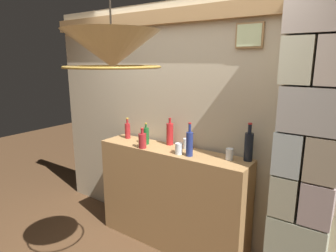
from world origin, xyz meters
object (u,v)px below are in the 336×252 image
glass_tumbler_rocks (186,144)px  glass_tumbler_shot (179,149)px  liquor_bottle_brandy (170,134)px  liquor_bottle_bourbon (142,140)px  liquor_bottle_rum (249,146)px  liquor_bottle_scotch (146,136)px  pendant_lamp (112,50)px  liquor_bottle_amaro (189,143)px  glass_tumbler_highball (229,154)px  liquor_bottle_sherry (128,130)px

glass_tumbler_rocks → glass_tumbler_shot: size_ratio=0.98×
liquor_bottle_brandy → glass_tumbler_shot: size_ratio=2.70×
liquor_bottle_bourbon → liquor_bottle_rum: bearing=13.7°
glass_tumbler_rocks → liquor_bottle_scotch: bearing=-166.6°
liquor_bottle_rum → pendant_lamp: size_ratio=0.57×
liquor_bottle_amaro → glass_tumbler_highball: liquor_bottle_amaro is taller
liquor_bottle_brandy → liquor_bottle_amaro: (0.36, -0.20, 0.00)m
glass_tumbler_shot → liquor_bottle_scotch: bearing=169.7°
glass_tumbler_rocks → liquor_bottle_amaro: bearing=-51.4°
pendant_lamp → liquor_bottle_sherry: bearing=129.6°
liquor_bottle_amaro → liquor_bottle_sherry: 0.91m
glass_tumbler_rocks → glass_tumbler_shot: bearing=-80.3°
liquor_bottle_scotch → glass_tumbler_shot: bearing=-10.3°
liquor_bottle_rum → glass_tumbler_rocks: 0.64m
liquor_bottle_amaro → glass_tumbler_highball: 0.37m
liquor_bottle_sherry → glass_tumbler_shot: size_ratio=2.20×
pendant_lamp → liquor_bottle_rum: bearing=64.1°
liquor_bottle_brandy → glass_tumbler_shot: (0.25, -0.21, -0.07)m
liquor_bottle_bourbon → glass_tumbler_highball: 0.88m
liquor_bottle_brandy → liquor_bottle_rum: 0.85m
liquor_bottle_sherry → liquor_bottle_amaro: bearing=-8.6°
liquor_bottle_scotch → pendant_lamp: 1.40m
liquor_bottle_brandy → liquor_bottle_sherry: liquor_bottle_brandy is taller
liquor_bottle_rum → pendant_lamp: (-0.53, -1.09, 0.80)m
glass_tumbler_shot → liquor_bottle_sherry: bearing=169.5°
liquor_bottle_rum → liquor_bottle_sherry: bearing=-177.9°
liquor_bottle_amaro → pendant_lamp: 1.22m
glass_tumbler_rocks → liquor_bottle_rum: bearing=0.8°
liquor_bottle_bourbon → glass_tumbler_rocks: bearing=32.4°
glass_tumbler_highball → glass_tumbler_shot: 0.48m
liquor_bottle_brandy → pendant_lamp: (0.32, -1.11, 0.81)m
liquor_bottle_scotch → liquor_bottle_sherry: 0.33m
liquor_bottle_amaro → liquor_bottle_rum: bearing=20.7°
liquor_bottle_rum → glass_tumbler_shot: bearing=-161.9°
liquor_bottle_rum → pendant_lamp: pendant_lamp is taller
liquor_bottle_bourbon → glass_tumbler_shot: bearing=6.9°
liquor_bottle_amaro → pendant_lamp: pendant_lamp is taller
liquor_bottle_scotch → glass_tumbler_rocks: liquor_bottle_scotch is taller
liquor_bottle_scotch → liquor_bottle_rum: (1.07, 0.11, 0.05)m
liquor_bottle_brandy → glass_tumbler_rocks: liquor_bottle_brandy is taller
liquor_bottle_brandy → pendant_lamp: pendant_lamp is taller
liquor_bottle_amaro → liquor_bottle_sherry: bearing=171.4°
liquor_bottle_rum → liquor_bottle_scotch: bearing=-174.0°
liquor_bottle_brandy → glass_tumbler_shot: liquor_bottle_brandy is taller
liquor_bottle_brandy → liquor_bottle_bourbon: 0.31m
liquor_bottle_sherry → pendant_lamp: 1.59m
glass_tumbler_rocks → glass_tumbler_highball: 0.49m
liquor_bottle_amaro → liquor_bottle_sherry: (-0.90, 0.13, -0.03)m
liquor_bottle_rum → liquor_bottle_sherry: (-1.39, -0.05, -0.04)m
liquor_bottle_amaro → glass_tumbler_rocks: 0.24m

